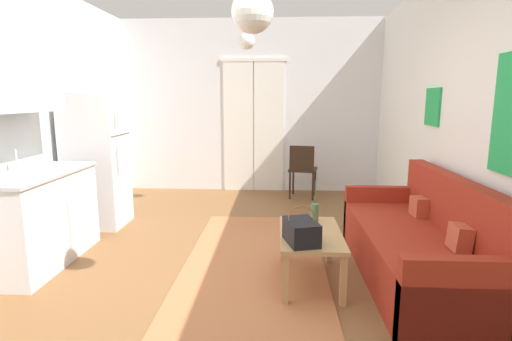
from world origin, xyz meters
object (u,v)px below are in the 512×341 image
couch (422,247)px  pendant_lamp_far (247,41)px  bamboo_vase (315,213)px  pendant_lamp_near (252,12)px  handbag (301,231)px  coffee_table (310,239)px  refrigerator (96,161)px  accent_chair (303,168)px

couch → pendant_lamp_far: (-1.69, 2.03, 2.02)m
bamboo_vase → pendant_lamp_near: size_ratio=0.46×
handbag → pendant_lamp_far: size_ratio=0.57×
coffee_table → refrigerator: size_ratio=0.56×
pendant_lamp_far → handbag: bearing=-75.8°
coffee_table → handbag: handbag is taller
couch → bamboo_vase: 0.97m
couch → accent_chair: 2.96m
handbag → pendant_lamp_near: size_ratio=0.44×
refrigerator → pendant_lamp_near: 3.11m
coffee_table → handbag: bearing=-110.4°
coffee_table → handbag: size_ratio=2.40×
coffee_table → accent_chair: 2.94m
pendant_lamp_near → pendant_lamp_far: (-0.24, 2.63, 0.17)m
couch → accent_chair: bearing=107.2°
couch → coffee_table: 0.99m
couch → pendant_lamp_far: bearing=129.8°
pendant_lamp_near → pendant_lamp_far: same height
refrigerator → pendant_lamp_far: bearing=20.9°
coffee_table → accent_chair: (0.11, 2.93, 0.11)m
pendant_lamp_far → coffee_table: bearing=-71.8°
accent_chair → coffee_table: bearing=98.9°
refrigerator → pendant_lamp_near: bearing=-43.5°
handbag → refrigerator: refrigerator is taller
bamboo_vase → refrigerator: 2.83m
couch → handbag: couch is taller
refrigerator → handbag: bearing=-35.3°
pendant_lamp_near → bamboo_vase: bearing=56.3°
couch → pendant_lamp_near: size_ratio=2.46×
bamboo_vase → pendant_lamp_near: (-0.52, -0.79, 1.60)m
accent_chair → pendant_lamp_far: pendant_lamp_far is taller
pendant_lamp_near → pendant_lamp_far: 2.65m
refrigerator → pendant_lamp_far: (1.80, 0.69, 1.49)m
couch → pendant_lamp_near: (-1.45, -0.61, 1.85)m
handbag → pendant_lamp_far: 3.04m
refrigerator → pendant_lamp_near: (2.04, -1.94, 1.32)m
couch → bamboo_vase: (-0.92, 0.18, 0.25)m
handbag → refrigerator: (-2.41, 1.70, 0.28)m
refrigerator → accent_chair: (2.62, 1.49, -0.32)m
coffee_table → bamboo_vase: bearing=78.5°
couch → handbag: (-1.08, -0.37, 0.25)m
handbag → accent_chair: 3.20m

